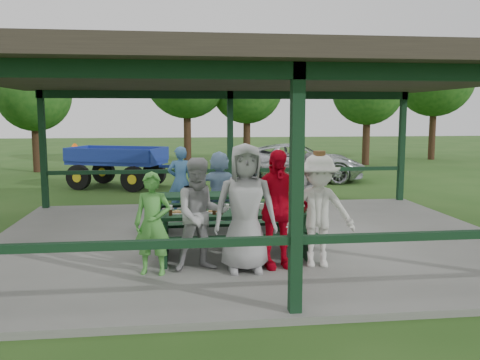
{
  "coord_description": "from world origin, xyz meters",
  "views": [
    {
      "loc": [
        -1.4,
        -9.64,
        2.51
      ],
      "look_at": [
        -0.24,
        -0.3,
        1.28
      ],
      "focal_mm": 38.0,
      "sensor_mm": 36.0,
      "label": 1
    }
  ],
  "objects": [
    {
      "name": "concrete_slab",
      "position": [
        0.0,
        0.0,
        0.05
      ],
      "size": [
        10.0,
        8.0,
        0.1
      ],
      "primitive_type": "cube",
      "color": "slate",
      "rests_on": "ground"
    },
    {
      "name": "spectator_grey",
      "position": [
        1.59,
        1.68,
        0.86
      ],
      "size": [
        0.8,
        0.66,
        1.53
      ],
      "primitive_type": "imported",
      "rotation": [
        0.0,
        0.0,
        3.25
      ],
      "color": "gray",
      "rests_on": "concrete_slab"
    },
    {
      "name": "pavilion_structure",
      "position": [
        0.0,
        0.0,
        3.17
      ],
      "size": [
        10.6,
        8.6,
        3.24
      ],
      "color": "black",
      "rests_on": "concrete_slab"
    },
    {
      "name": "tree_mid",
      "position": [
        2.1,
        15.78,
        3.78
      ],
      "size": [
        3.58,
        3.58,
        5.59
      ],
      "color": "black",
      "rests_on": "ground"
    },
    {
      "name": "contestant_grey_left",
      "position": [
        -1.06,
        -1.96,
        0.97
      ],
      "size": [
        0.95,
        0.8,
        1.75
      ],
      "primitive_type": "imported",
      "rotation": [
        0.0,
        0.0,
        0.18
      ],
      "color": "#9A999C",
      "rests_on": "concrete_slab"
    },
    {
      "name": "tree_left",
      "position": [
        -0.89,
        15.39,
        4.27
      ],
      "size": [
        4.03,
        4.03,
        6.3
      ],
      "color": "black",
      "rests_on": "ground"
    },
    {
      "name": "tree_far_right",
      "position": [
        12.53,
        16.81,
        4.43
      ],
      "size": [
        4.18,
        4.18,
        6.54
      ],
      "color": "black",
      "rests_on": "ground"
    },
    {
      "name": "pickup_truck",
      "position": [
        3.12,
        9.01,
        0.69
      ],
      "size": [
        5.39,
        3.42,
        1.39
      ],
      "primitive_type": "imported",
      "rotation": [
        0.0,
        0.0,
        1.33
      ],
      "color": "silver",
      "rests_on": "ground"
    },
    {
      "name": "ground",
      "position": [
        0.0,
        0.0,
        0.0
      ],
      "size": [
        90.0,
        90.0,
        0.0
      ],
      "primitive_type": "plane",
      "color": "#254C17",
      "rests_on": "ground"
    },
    {
      "name": "spectator_blue",
      "position": [
        -1.34,
        2.3,
        0.93
      ],
      "size": [
        0.6,
        0.4,
        1.66
      ],
      "primitive_type": "imported",
      "rotation": [
        0.0,
        0.0,
        3.14
      ],
      "color": "#3A6798",
      "rests_on": "concrete_slab"
    },
    {
      "name": "picnic_table_near",
      "position": [
        -0.46,
        -1.2,
        0.58
      ],
      "size": [
        2.68,
        1.39,
        0.75
      ],
      "color": "black",
      "rests_on": "concrete_slab"
    },
    {
      "name": "contestant_red",
      "position": [
        0.12,
        -1.96,
        1.03
      ],
      "size": [
        1.15,
        0.62,
        1.87
      ],
      "primitive_type": "imported",
      "rotation": [
        0.0,
        0.0,
        0.16
      ],
      "color": "red",
      "rests_on": "concrete_slab"
    },
    {
      "name": "contestant_green",
      "position": [
        -1.78,
        -2.08,
        0.88
      ],
      "size": [
        0.63,
        0.49,
        1.55
      ],
      "primitive_type": "imported",
      "rotation": [
        0.0,
        0.0,
        -0.22
      ],
      "color": "#4C9F3E",
      "rests_on": "concrete_slab"
    },
    {
      "name": "spectator_lblue",
      "position": [
        -0.46,
        1.68,
        0.89
      ],
      "size": [
        1.52,
        0.7,
        1.58
      ],
      "primitive_type": "imported",
      "rotation": [
        0.0,
        0.0,
        2.98
      ],
      "color": "#7FA1C5",
      "rests_on": "concrete_slab"
    },
    {
      "name": "tree_far_left",
      "position": [
        -7.44,
        13.19,
        3.3
      ],
      "size": [
        3.13,
        3.13,
        4.88
      ],
      "color": "black",
      "rests_on": "ground"
    },
    {
      "name": "picnic_table_far",
      "position": [
        -0.55,
        0.8,
        0.58
      ],
      "size": [
        2.82,
        1.39,
        0.75
      ],
      "color": "black",
      "rests_on": "concrete_slab"
    },
    {
      "name": "farm_trailer",
      "position": [
        -3.44,
        7.98,
        0.74
      ],
      "size": [
        4.23,
        2.75,
        1.49
      ],
      "rotation": [
        0.0,
        0.0,
        -0.37
      ],
      "color": "navy",
      "rests_on": "ground"
    },
    {
      "name": "contestant_white_fedora",
      "position": [
        0.79,
        -1.99,
        0.99
      ],
      "size": [
        1.24,
        0.83,
        1.84
      ],
      "rotation": [
        0.0,
        0.0,
        -0.16
      ],
      "color": "silver",
      "rests_on": "concrete_slab"
    },
    {
      "name": "tree_right",
      "position": [
        7.85,
        14.44,
        3.68
      ],
      "size": [
        3.48,
        3.48,
        5.44
      ],
      "color": "black",
      "rests_on": "ground"
    },
    {
      "name": "table_setting",
      "position": [
        -0.52,
        -1.19,
        0.88
      ],
      "size": [
        2.34,
        0.45,
        0.1
      ],
      "color": "white",
      "rests_on": "picnic_table_near"
    },
    {
      "name": "contestant_grey_mid",
      "position": [
        -0.39,
        -2.1,
        1.09
      ],
      "size": [
        0.97,
        0.64,
        1.97
      ],
      "primitive_type": "imported",
      "rotation": [
        0.0,
        0.0,
        -0.01
      ],
      "color": "#969699",
      "rests_on": "concrete_slab"
    }
  ]
}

